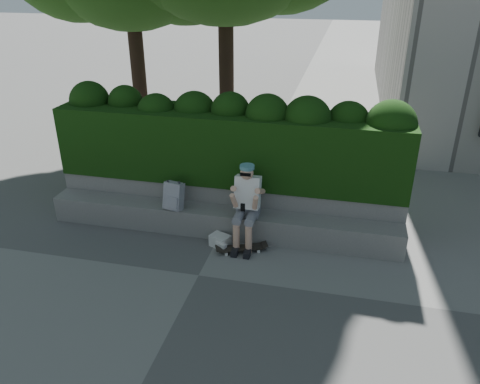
% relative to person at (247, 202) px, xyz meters
% --- Properties ---
extents(ground, '(80.00, 80.00, 0.00)m').
position_rel_person_xyz_m(ground, '(-0.49, -1.07, -0.75)').
color(ground, slate).
rests_on(ground, ground).
extents(bench_ledge, '(6.00, 0.45, 0.45)m').
position_rel_person_xyz_m(bench_ledge, '(-0.49, 0.18, -0.53)').
color(bench_ledge, gray).
rests_on(bench_ledge, ground).
extents(planter_wall, '(6.00, 0.50, 0.75)m').
position_rel_person_xyz_m(planter_wall, '(-0.49, 0.66, -0.38)').
color(planter_wall, gray).
rests_on(planter_wall, ground).
extents(hedge, '(6.00, 1.00, 1.20)m').
position_rel_person_xyz_m(hedge, '(-0.49, 0.88, 0.60)').
color(hedge, black).
rests_on(hedge, planter_wall).
extents(person, '(0.40, 0.76, 1.38)m').
position_rel_person_xyz_m(person, '(0.00, 0.00, 0.00)').
color(person, slate).
rests_on(person, ground).
extents(skateboard, '(0.76, 0.45, 0.08)m').
position_rel_person_xyz_m(skateboard, '(-0.02, -0.29, -0.69)').
color(skateboard, black).
rests_on(skateboard, ground).
extents(backpack_plaid, '(0.35, 0.24, 0.46)m').
position_rel_person_xyz_m(backpack_plaid, '(-1.27, 0.08, -0.07)').
color(backpack_plaid, '#BAB9BE').
rests_on(backpack_plaid, bench_ledge).
extents(backpack_ground, '(0.37, 0.32, 0.20)m').
position_rel_person_xyz_m(backpack_ground, '(-0.39, -0.21, -0.65)').
color(backpack_ground, silver).
rests_on(backpack_ground, ground).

